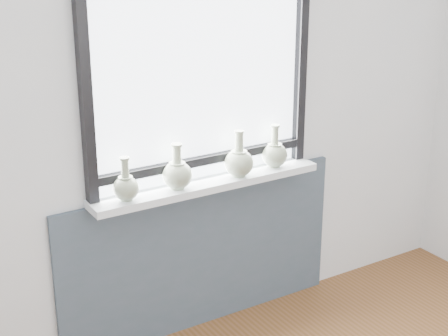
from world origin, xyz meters
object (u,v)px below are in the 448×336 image
vase_b (177,173)px  vase_c (239,161)px  windowsill (208,184)px  vase_d (275,153)px  vase_a (126,186)px

vase_b → vase_c: (0.37, -0.01, 0.00)m
vase_c → windowsill: bearing=172.0°
vase_b → windowsill: bearing=3.7°
windowsill → vase_d: 0.44m
vase_d → vase_a: bearing=-178.9°
windowsill → vase_b: vase_b is taller
windowsill → vase_c: 0.21m
windowsill → vase_c: vase_c is taller
vase_a → vase_b: (0.29, 0.01, 0.01)m
vase_b → vase_d: size_ratio=0.99×
vase_b → vase_c: 0.37m
vase_a → vase_b: vase_b is taller
vase_a → vase_b: size_ratio=0.92×
windowsill → vase_a: size_ratio=5.96×
windowsill → vase_c: bearing=-8.0°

